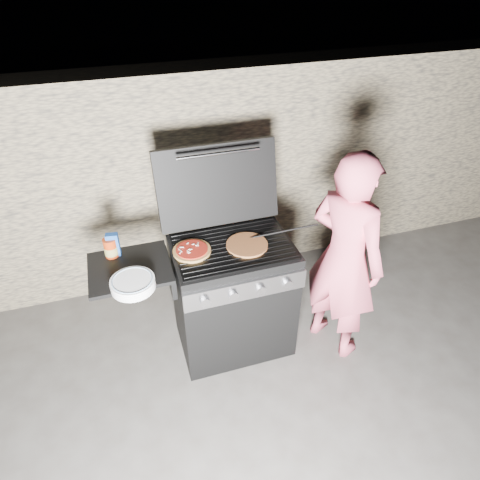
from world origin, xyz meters
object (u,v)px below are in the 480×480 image
object	(u,v)px
gas_grill	(199,304)
person	(344,259)
pizza_topped	(192,250)
sauce_jar	(111,248)

from	to	relation	value
gas_grill	person	bearing A→B (deg)	-12.21
gas_grill	pizza_topped	world-z (taller)	pizza_topped
gas_grill	sauce_jar	bearing A→B (deg)	164.30
pizza_topped	sauce_jar	world-z (taller)	sauce_jar
sauce_jar	pizza_topped	bearing A→B (deg)	-14.12
sauce_jar	person	world-z (taller)	person
sauce_jar	person	distance (m)	1.54
pizza_topped	person	world-z (taller)	person
pizza_topped	person	bearing A→B (deg)	-13.08
pizza_topped	gas_grill	bearing A→B (deg)	-46.61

